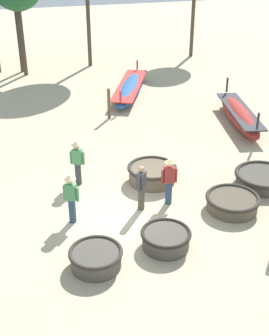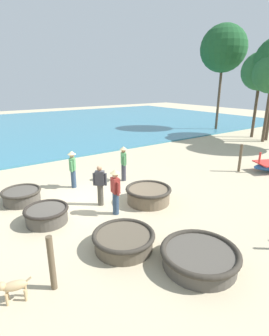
% 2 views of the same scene
% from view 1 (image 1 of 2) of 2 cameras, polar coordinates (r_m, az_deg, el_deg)
% --- Properties ---
extents(ground_plane, '(80.00, 80.00, 0.00)m').
position_cam_1_polar(ground_plane, '(14.90, -0.97, -6.09)').
color(ground_plane, '#BCAD8C').
extents(coracle_beside_post, '(2.01, 2.01, 0.49)m').
position_cam_1_polar(coracle_beside_post, '(17.13, 15.38, -1.20)').
color(coracle_beside_post, '#4C473F').
rests_on(coracle_beside_post, ground).
extents(coracle_upturned, '(1.77, 1.77, 0.49)m').
position_cam_1_polar(coracle_upturned, '(15.49, 11.84, -4.09)').
color(coracle_upturned, brown).
rests_on(coracle_upturned, ground).
extents(coracle_far_left, '(1.48, 1.48, 0.53)m').
position_cam_1_polar(coracle_far_left, '(12.91, -4.73, -10.84)').
color(coracle_far_left, '#4C473F').
rests_on(coracle_far_left, ground).
extents(coracle_far_right, '(1.46, 1.46, 0.53)m').
position_cam_1_polar(coracle_far_right, '(13.56, 3.83, -8.57)').
color(coracle_far_right, '#4C473F').
rests_on(coracle_far_right, ground).
extents(coracle_center, '(1.78, 1.78, 0.62)m').
position_cam_1_polar(coracle_center, '(16.71, 2.15, -0.63)').
color(coracle_center, brown).
rests_on(coracle_center, ground).
extents(long_boat_blue_hull, '(3.43, 5.89, 1.10)m').
position_cam_1_polar(long_boat_blue_hull, '(25.37, -0.59, 9.69)').
color(long_boat_blue_hull, '#285693').
rests_on(long_boat_blue_hull, ground).
extents(long_boat_green_hull, '(1.80, 5.17, 1.47)m').
position_cam_1_polar(long_boat_green_hull, '(21.98, 12.67, 6.26)').
color(long_boat_green_hull, maroon).
rests_on(long_boat_green_hull, ground).
extents(fisherman_standing_left, '(0.49, 0.36, 1.67)m').
position_cam_1_polar(fisherman_standing_left, '(16.38, -6.98, 0.99)').
color(fisherman_standing_left, '#383842').
rests_on(fisherman_standing_left, ground).
extents(fisherman_standing_right, '(0.45, 0.37, 1.67)m').
position_cam_1_polar(fisherman_standing_right, '(14.33, -7.74, -3.33)').
color(fisherman_standing_right, '#2D425B').
rests_on(fisherman_standing_right, ground).
extents(fisherman_crouching, '(0.53, 0.36, 1.67)m').
position_cam_1_polar(fisherman_crouching, '(15.16, 4.25, -1.24)').
color(fisherman_crouching, '#2D425B').
rests_on(fisherman_crouching, ground).
extents(fisherman_by_coracle, '(0.38, 0.44, 1.57)m').
position_cam_1_polar(fisherman_by_coracle, '(14.89, 0.83, -2.29)').
color(fisherman_by_coracle, '#4C473D').
rests_on(fisherman_by_coracle, ground).
extents(mooring_post_mid_beach, '(0.14, 0.14, 1.47)m').
position_cam_1_polar(mooring_post_mid_beach, '(21.98, -3.14, 7.81)').
color(mooring_post_mid_beach, brown).
rests_on(mooring_post_mid_beach, ground).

